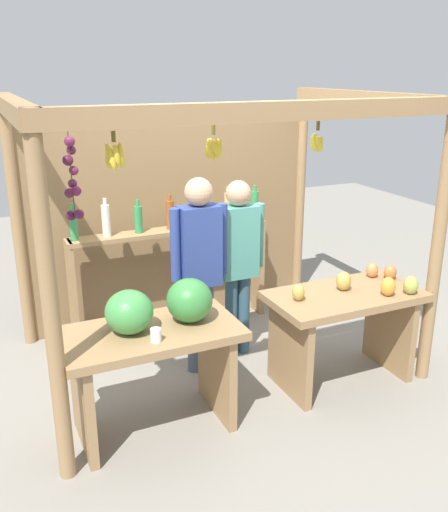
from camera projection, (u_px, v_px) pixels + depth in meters
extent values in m
plane|color=gray|center=(215.00, 358.00, 4.96)|extent=(12.00, 12.00, 0.00)
cylinder|color=#99754C|center=(51.00, 311.00, 3.18)|extent=(0.10, 0.10, 2.24)
cylinder|color=#99754C|center=(438.00, 248.00, 4.31)|extent=(0.10, 0.10, 2.24)
cylinder|color=#99754C|center=(17.00, 226.00, 4.89)|extent=(0.10, 0.10, 2.24)
cylinder|color=#99754C|center=(300.00, 196.00, 6.02)|extent=(0.10, 0.10, 2.24)
cube|color=#99754C|center=(278.00, 111.00, 3.41)|extent=(2.97, 0.12, 0.12)
cube|color=#99754C|center=(13.00, 108.00, 3.70)|extent=(0.12, 2.09, 0.12)
cube|color=#99754C|center=(367.00, 98.00, 4.83)|extent=(0.12, 2.09, 0.12)
cube|color=olive|center=(173.00, 220.00, 5.51)|extent=(2.87, 0.04, 2.01)
cylinder|color=brown|center=(113.00, 136.00, 3.09)|extent=(0.02, 0.02, 0.06)
ellipsoid|color=gold|center=(119.00, 153.00, 3.14)|extent=(0.04, 0.07, 0.13)
ellipsoid|color=gold|center=(119.00, 159.00, 3.16)|extent=(0.06, 0.07, 0.13)
ellipsoid|color=gold|center=(115.00, 159.00, 3.16)|extent=(0.07, 0.05, 0.13)
ellipsoid|color=gold|center=(109.00, 157.00, 3.15)|extent=(0.05, 0.05, 0.13)
ellipsoid|color=gold|center=(110.00, 157.00, 3.12)|extent=(0.04, 0.06, 0.13)
ellipsoid|color=gold|center=(109.00, 154.00, 3.10)|extent=(0.05, 0.08, 0.13)
ellipsoid|color=gold|center=(112.00, 159.00, 3.10)|extent=(0.05, 0.05, 0.13)
ellipsoid|color=gold|center=(117.00, 155.00, 3.10)|extent=(0.06, 0.04, 0.13)
ellipsoid|color=gold|center=(121.00, 158.00, 3.13)|extent=(0.05, 0.06, 0.13)
cylinder|color=brown|center=(213.00, 130.00, 3.44)|extent=(0.02, 0.02, 0.06)
ellipsoid|color=gold|center=(219.00, 149.00, 3.50)|extent=(0.04, 0.06, 0.13)
ellipsoid|color=gold|center=(216.00, 148.00, 3.51)|extent=(0.06, 0.06, 0.13)
ellipsoid|color=gold|center=(212.00, 149.00, 3.50)|extent=(0.07, 0.04, 0.13)
ellipsoid|color=gold|center=(209.00, 148.00, 3.49)|extent=(0.08, 0.07, 0.13)
ellipsoid|color=gold|center=(210.00, 148.00, 3.47)|extent=(0.04, 0.07, 0.13)
ellipsoid|color=gold|center=(211.00, 151.00, 3.45)|extent=(0.07, 0.07, 0.13)
ellipsoid|color=gold|center=(215.00, 149.00, 3.44)|extent=(0.08, 0.04, 0.13)
ellipsoid|color=gold|center=(217.00, 148.00, 3.47)|extent=(0.05, 0.05, 0.13)
cylinder|color=brown|center=(318.00, 126.00, 3.67)|extent=(0.02, 0.02, 0.06)
ellipsoid|color=yellow|center=(320.00, 144.00, 3.72)|extent=(0.04, 0.07, 0.11)
ellipsoid|color=yellow|center=(318.00, 144.00, 3.73)|extent=(0.07, 0.06, 0.12)
ellipsoid|color=yellow|center=(313.00, 141.00, 3.72)|extent=(0.07, 0.05, 0.12)
ellipsoid|color=yellow|center=(313.00, 142.00, 3.70)|extent=(0.05, 0.07, 0.12)
ellipsoid|color=yellow|center=(315.00, 144.00, 3.68)|extent=(0.05, 0.07, 0.12)
ellipsoid|color=yellow|center=(319.00, 144.00, 3.68)|extent=(0.07, 0.04, 0.11)
ellipsoid|color=yellow|center=(321.00, 144.00, 3.70)|extent=(0.06, 0.06, 0.12)
cylinder|color=#4C422D|center=(71.00, 174.00, 3.36)|extent=(0.01, 0.01, 0.55)
sphere|color=#601E42|center=(70.00, 141.00, 3.29)|extent=(0.06, 0.06, 0.06)
sphere|color=#511938|center=(71.00, 150.00, 3.34)|extent=(0.06, 0.06, 0.06)
sphere|color=#47142D|center=(68.00, 160.00, 3.33)|extent=(0.06, 0.06, 0.06)
sphere|color=#601E42|center=(74.00, 170.00, 3.38)|extent=(0.06, 0.06, 0.06)
sphere|color=#601E42|center=(73.00, 184.00, 3.40)|extent=(0.06, 0.06, 0.06)
sphere|color=#601E42|center=(76.00, 191.00, 3.38)|extent=(0.06, 0.06, 0.06)
sphere|color=#511938|center=(69.00, 193.00, 3.37)|extent=(0.06, 0.06, 0.06)
sphere|color=#47142D|center=(71.00, 216.00, 3.46)|extent=(0.06, 0.06, 0.06)
sphere|color=#511938|center=(79.00, 214.00, 3.45)|extent=(0.06, 0.06, 0.06)
cube|color=#99754C|center=(151.00, 334.00, 3.77)|extent=(1.21, 0.64, 0.06)
cube|color=#99754C|center=(82.00, 400.00, 3.70)|extent=(0.06, 0.58, 0.70)
cube|color=#99754C|center=(217.00, 369.00, 4.08)|extent=(0.06, 0.58, 0.70)
ellipsoid|color=#38843D|center=(190.00, 300.00, 3.85)|extent=(0.43, 0.43, 0.30)
ellipsoid|color=#429347|center=(129.00, 312.00, 3.68)|extent=(0.38, 0.38, 0.29)
cylinder|color=white|center=(156.00, 335.00, 3.58)|extent=(0.07, 0.07, 0.09)
cube|color=#99754C|center=(345.00, 296.00, 4.39)|extent=(1.21, 0.64, 0.06)
cube|color=#99754C|center=(290.00, 352.00, 4.32)|extent=(0.06, 0.58, 0.70)
cube|color=#99754C|center=(390.00, 329.00, 4.70)|extent=(0.06, 0.58, 0.70)
ellipsoid|color=#B79E47|center=(298.00, 292.00, 4.22)|extent=(0.11, 0.11, 0.13)
ellipsoid|color=gold|center=(388.00, 286.00, 4.30)|extent=(0.14, 0.14, 0.15)
ellipsoid|color=#E07F47|center=(372.00, 270.00, 4.69)|extent=(0.11, 0.11, 0.12)
ellipsoid|color=#A8B24C|center=(411.00, 285.00, 4.33)|extent=(0.16, 0.16, 0.15)
ellipsoid|color=#B79E47|center=(344.00, 281.00, 4.41)|extent=(0.15, 0.15, 0.15)
ellipsoid|color=#CC7038|center=(390.00, 272.00, 4.64)|extent=(0.12, 0.12, 0.12)
cube|color=#99754C|center=(73.00, 295.00, 5.02)|extent=(0.05, 0.20, 1.00)
cube|color=#99754C|center=(258.00, 266.00, 5.76)|extent=(0.05, 0.20, 1.00)
cube|color=#99754C|center=(170.00, 231.00, 5.24)|extent=(1.87, 0.22, 0.04)
cylinder|color=#338C4C|center=(73.00, 226.00, 4.85)|extent=(0.07, 0.07, 0.27)
cylinder|color=#338C4C|center=(72.00, 207.00, 4.79)|extent=(0.03, 0.03, 0.06)
cylinder|color=silver|center=(106.00, 221.00, 4.96)|extent=(0.08, 0.08, 0.29)
cylinder|color=silver|center=(105.00, 202.00, 4.90)|extent=(0.03, 0.03, 0.06)
cylinder|color=#338C4C|center=(138.00, 220.00, 5.08)|extent=(0.07, 0.07, 0.25)
cylinder|color=#338C4C|center=(138.00, 203.00, 5.03)|extent=(0.03, 0.03, 0.06)
cylinder|color=#994C1E|center=(170.00, 215.00, 5.19)|extent=(0.07, 0.07, 0.27)
cylinder|color=#994C1E|center=(170.00, 198.00, 5.14)|extent=(0.03, 0.03, 0.06)
cylinder|color=#338C4C|center=(198.00, 214.00, 5.31)|extent=(0.07, 0.07, 0.24)
cylinder|color=#338C4C|center=(198.00, 198.00, 5.26)|extent=(0.03, 0.03, 0.06)
cylinder|color=#D8B266|center=(228.00, 208.00, 5.42)|extent=(0.06, 0.06, 0.29)
cylinder|color=#D8B266|center=(228.00, 190.00, 5.36)|extent=(0.03, 0.03, 0.06)
cylinder|color=#338C4C|center=(254.00, 205.00, 5.53)|extent=(0.08, 0.08, 0.28)
cylinder|color=#338C4C|center=(255.00, 188.00, 5.48)|extent=(0.04, 0.04, 0.06)
cylinder|color=#4E5871|center=(194.00, 329.00, 4.63)|extent=(0.11, 0.11, 0.77)
cylinder|color=#4E5871|center=(207.00, 326.00, 4.68)|extent=(0.11, 0.11, 0.77)
cube|color=#2D428C|center=(199.00, 246.00, 4.43)|extent=(0.32, 0.19, 0.65)
cylinder|color=#2D428C|center=(175.00, 245.00, 4.34)|extent=(0.08, 0.08, 0.58)
cylinder|color=#2D428C|center=(222.00, 239.00, 4.50)|extent=(0.08, 0.08, 0.58)
sphere|color=tan|center=(199.00, 192.00, 4.30)|extent=(0.22, 0.22, 0.22)
cylinder|color=#33566A|center=(231.00, 316.00, 4.91)|extent=(0.11, 0.11, 0.73)
cylinder|color=#33566A|center=(244.00, 314.00, 4.96)|extent=(0.11, 0.11, 0.73)
cube|color=teal|center=(238.00, 242.00, 4.72)|extent=(0.32, 0.19, 0.62)
cylinder|color=teal|center=(216.00, 241.00, 4.64)|extent=(0.08, 0.08, 0.55)
cylinder|color=teal|center=(259.00, 235.00, 4.79)|extent=(0.08, 0.08, 0.55)
sphere|color=tan|center=(238.00, 193.00, 4.59)|extent=(0.21, 0.21, 0.21)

